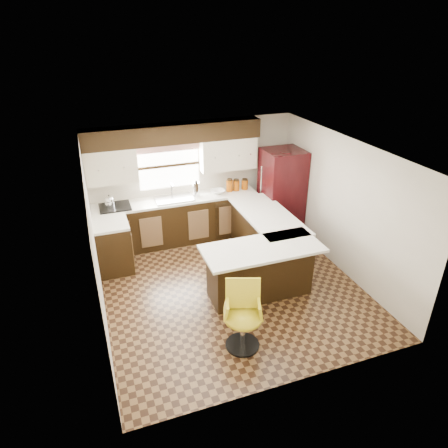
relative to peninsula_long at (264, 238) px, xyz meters
name	(u,v)px	position (x,y,z in m)	size (l,w,h in m)	color
floor	(231,286)	(-0.90, -0.62, -0.45)	(4.40, 4.40, 0.00)	#49301A
ceiling	(232,151)	(-0.90, -0.62, 1.95)	(4.40, 4.40, 0.00)	silver
wall_back	(194,179)	(-0.90, 1.58, 0.75)	(4.40, 4.40, 0.00)	beige
wall_front	(300,307)	(-0.90, -2.83, 0.75)	(4.40, 4.40, 0.00)	beige
wall_left	(95,246)	(-3.00, -0.62, 0.75)	(4.40, 4.40, 0.00)	beige
wall_right	(343,206)	(1.20, -0.62, 0.75)	(4.40, 4.40, 0.00)	beige
base_cab_back	(178,221)	(-1.35, 1.28, 0.00)	(3.30, 0.60, 0.90)	black
base_cab_left	(114,247)	(-2.70, 0.62, 0.00)	(0.60, 0.70, 0.90)	black
counter_back	(177,200)	(-1.35, 1.28, 0.47)	(3.30, 0.60, 0.04)	silver
counter_left	(110,224)	(-2.70, 0.62, 0.47)	(0.60, 0.70, 0.04)	silver
soffit	(174,133)	(-1.30, 1.40, 1.77)	(3.40, 0.35, 0.36)	black
upper_cab_left	(111,166)	(-2.52, 1.40, 1.27)	(0.94, 0.35, 0.64)	beige
upper_cab_right	(228,154)	(-0.22, 1.40, 1.27)	(1.14, 0.35, 0.64)	beige
window_pane	(169,166)	(-1.40, 1.56, 1.10)	(1.20, 0.02, 0.90)	white
valance	(168,147)	(-1.40, 1.52, 1.49)	(1.30, 0.06, 0.18)	#D19B93
sink	(174,199)	(-1.40, 1.25, 0.51)	(0.75, 0.45, 0.03)	#B2B2B7
dishwasher	(228,220)	(-0.35, 0.99, -0.02)	(0.58, 0.03, 0.78)	black
cooktop	(115,207)	(-2.55, 1.25, 0.51)	(0.58, 0.50, 0.03)	black
peninsula_long	(264,238)	(0.00, 0.00, 0.00)	(0.60, 1.95, 0.90)	black
peninsula_return	(260,271)	(-0.53, -0.97, 0.00)	(1.65, 0.60, 0.90)	black
counter_pen_long	(268,215)	(0.05, 0.00, 0.47)	(0.84, 1.95, 0.04)	silver
counter_pen_return	(262,249)	(-0.55, -1.06, 0.47)	(1.89, 0.84, 0.04)	silver
refrigerator	(281,193)	(0.79, 0.90, 0.47)	(0.78, 0.75, 1.83)	black
bar_chair	(243,318)	(-1.24, -2.02, 0.04)	(0.52, 0.52, 0.98)	gold
kettle	(109,201)	(-2.63, 1.26, 0.64)	(0.18, 0.18, 0.24)	silver
percolator	(196,189)	(-0.93, 1.28, 0.64)	(0.14, 0.14, 0.29)	silver
mixing_bowl	(218,192)	(-0.48, 1.27, 0.53)	(0.28, 0.28, 0.07)	white
canister_large	(229,186)	(-0.22, 1.30, 0.62)	(0.14, 0.14, 0.24)	#964305
canister_med	(236,185)	(-0.07, 1.30, 0.60)	(0.13, 0.13, 0.21)	#964305
canister_small	(245,185)	(0.12, 1.30, 0.59)	(0.14, 0.14, 0.20)	#964305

